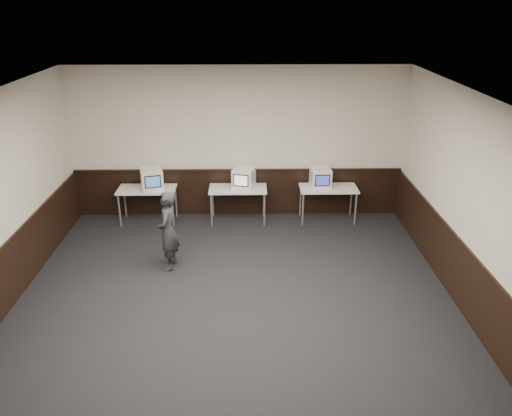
{
  "coord_description": "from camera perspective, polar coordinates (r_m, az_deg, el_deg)",
  "views": [
    {
      "loc": [
        0.22,
        -6.14,
        4.47
      ],
      "look_at": [
        0.35,
        1.6,
        1.15
      ],
      "focal_mm": 35.0,
      "sensor_mm": 36.0,
      "label": 1
    }
  ],
  "objects": [
    {
      "name": "floor",
      "position": [
        7.6,
        -2.48,
        -12.86
      ],
      "size": [
        8.0,
        8.0,
        0.0
      ],
      "primitive_type": "plane",
      "color": "black",
      "rests_on": "ground"
    },
    {
      "name": "ceiling",
      "position": [
        6.27,
        -2.99,
        11.5
      ],
      "size": [
        8.0,
        8.0,
        0.0
      ],
      "primitive_type": "plane",
      "rotation": [
        3.14,
        0.0,
        0.0
      ],
      "color": "white",
      "rests_on": "back_wall"
    },
    {
      "name": "back_wall",
      "position": [
        10.54,
        -2.11,
        7.41
      ],
      "size": [
        7.0,
        0.0,
        7.0
      ],
      "primitive_type": "plane",
      "rotation": [
        1.57,
        0.0,
        0.0
      ],
      "color": "beige",
      "rests_on": "ground"
    },
    {
      "name": "right_wall",
      "position": [
        7.53,
        24.99,
        -1.5
      ],
      "size": [
        0.0,
        8.0,
        8.0
      ],
      "primitive_type": "plane",
      "rotation": [
        1.57,
        0.0,
        -1.57
      ],
      "color": "beige",
      "rests_on": "ground"
    },
    {
      "name": "wainscot_back",
      "position": [
        10.87,
        -2.03,
        1.79
      ],
      "size": [
        6.98,
        0.04,
        1.0
      ],
      "primitive_type": "cube",
      "color": "black",
      "rests_on": "back_wall"
    },
    {
      "name": "wainscot_right",
      "position": [
        8.0,
        23.53,
        -8.68
      ],
      "size": [
        0.04,
        7.98,
        1.0
      ],
      "primitive_type": "cube",
      "color": "black",
      "rests_on": "right_wall"
    },
    {
      "name": "wainscot_rail",
      "position": [
        10.67,
        -2.07,
        4.35
      ],
      "size": [
        6.98,
        0.06,
        0.04
      ],
      "primitive_type": "cube",
      "color": "black",
      "rests_on": "wainscot_back"
    },
    {
      "name": "desk_left",
      "position": [
        10.66,
        -12.35,
        1.84
      ],
      "size": [
        1.2,
        0.6,
        0.75
      ],
      "color": "silver",
      "rests_on": "ground"
    },
    {
      "name": "desk_center",
      "position": [
        10.45,
        -2.08,
        1.94
      ],
      "size": [
        1.2,
        0.6,
        0.75
      ],
      "color": "silver",
      "rests_on": "ground"
    },
    {
      "name": "desk_right",
      "position": [
        10.58,
        8.27,
        1.98
      ],
      "size": [
        1.2,
        0.6,
        0.75
      ],
      "color": "silver",
      "rests_on": "ground"
    },
    {
      "name": "emac_left",
      "position": [
        10.51,
        -11.82,
        3.26
      ],
      "size": [
        0.54,
        0.56,
        0.44
      ],
      "rotation": [
        0.0,
        0.0,
        0.27
      ],
      "color": "white",
      "rests_on": "desk_left"
    },
    {
      "name": "emac_center",
      "position": [
        10.38,
        -1.42,
        3.46
      ],
      "size": [
        0.52,
        0.54,
        0.42
      ],
      "rotation": [
        0.0,
        0.0,
        -0.26
      ],
      "color": "white",
      "rests_on": "desk_center"
    },
    {
      "name": "emac_right",
      "position": [
        10.48,
        7.37,
        3.44
      ],
      "size": [
        0.44,
        0.46,
        0.41
      ],
      "rotation": [
        0.0,
        0.0,
        0.06
      ],
      "color": "white",
      "rests_on": "desk_right"
    },
    {
      "name": "person",
      "position": [
        8.74,
        -10.03,
        -2.57
      ],
      "size": [
        0.38,
        0.55,
        1.44
      ],
      "primitive_type": "imported",
      "rotation": [
        0.0,
        0.0,
        -1.64
      ],
      "color": "#28282E",
      "rests_on": "ground"
    }
  ]
}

